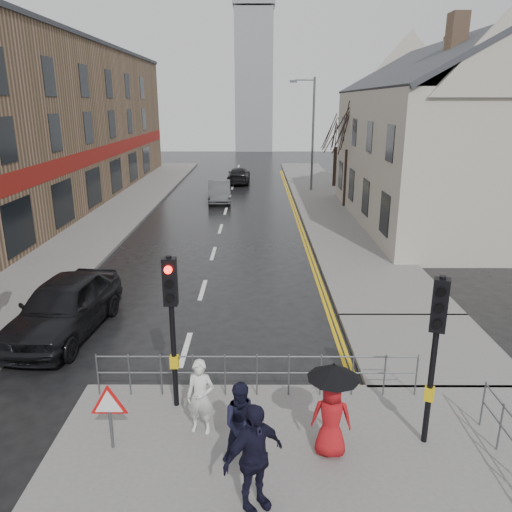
{
  "coord_description": "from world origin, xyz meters",
  "views": [
    {
      "loc": [
        1.95,
        -9.21,
        6.44
      ],
      "look_at": [
        1.92,
        5.3,
        1.96
      ],
      "focal_mm": 35.0,
      "sensor_mm": 36.0,
      "label": 1
    }
  ],
  "objects_px": {
    "pedestrian_b": "(243,423)",
    "pedestrian_with_umbrella": "(332,403)",
    "pedestrian_d": "(254,458)",
    "car_parked": "(64,307)",
    "pedestrian_a": "(200,397)",
    "car_mid": "(219,191)"
  },
  "relations": [
    {
      "from": "pedestrian_with_umbrella",
      "to": "car_mid",
      "type": "relative_size",
      "value": 0.44
    },
    {
      "from": "pedestrian_b",
      "to": "car_mid",
      "type": "xyz_separation_m",
      "value": [
        -2.3,
        25.63,
        -0.23
      ]
    },
    {
      "from": "car_parked",
      "to": "car_mid",
      "type": "bearing_deg",
      "value": 87.54
    },
    {
      "from": "pedestrian_b",
      "to": "car_mid",
      "type": "bearing_deg",
      "value": 87.99
    },
    {
      "from": "car_parked",
      "to": "car_mid",
      "type": "xyz_separation_m",
      "value": [
        3.0,
        20.09,
        -0.14
      ]
    },
    {
      "from": "car_parked",
      "to": "pedestrian_b",
      "type": "bearing_deg",
      "value": -40.21
    },
    {
      "from": "pedestrian_d",
      "to": "car_parked",
      "type": "xyz_separation_m",
      "value": [
        -5.5,
        6.67,
        -0.26
      ]
    },
    {
      "from": "pedestrian_a",
      "to": "pedestrian_b",
      "type": "xyz_separation_m",
      "value": [
        0.86,
        -0.83,
        0.0
      ]
    },
    {
      "from": "pedestrian_with_umbrella",
      "to": "car_parked",
      "type": "distance_m",
      "value": 8.75
    },
    {
      "from": "pedestrian_b",
      "to": "pedestrian_with_umbrella",
      "type": "relative_size",
      "value": 0.84
    },
    {
      "from": "pedestrian_b",
      "to": "car_parked",
      "type": "relative_size",
      "value": 0.32
    },
    {
      "from": "pedestrian_with_umbrella",
      "to": "car_mid",
      "type": "distance_m",
      "value": 25.75
    },
    {
      "from": "pedestrian_a",
      "to": "pedestrian_with_umbrella",
      "type": "relative_size",
      "value": 0.83
    },
    {
      "from": "pedestrian_a",
      "to": "pedestrian_d",
      "type": "relative_size",
      "value": 0.82
    },
    {
      "from": "pedestrian_a",
      "to": "pedestrian_b",
      "type": "relative_size",
      "value": 0.99
    },
    {
      "from": "pedestrian_a",
      "to": "car_parked",
      "type": "relative_size",
      "value": 0.32
    },
    {
      "from": "pedestrian_with_umbrella",
      "to": "car_mid",
      "type": "bearing_deg",
      "value": 98.75
    },
    {
      "from": "pedestrian_a",
      "to": "pedestrian_d",
      "type": "bearing_deg",
      "value": -50.36
    },
    {
      "from": "pedestrian_d",
      "to": "car_parked",
      "type": "height_order",
      "value": "pedestrian_d"
    },
    {
      "from": "pedestrian_b",
      "to": "pedestrian_d",
      "type": "bearing_deg",
      "value": -87.13
    },
    {
      "from": "car_mid",
      "to": "car_parked",
      "type": "bearing_deg",
      "value": -102.71
    },
    {
      "from": "pedestrian_d",
      "to": "pedestrian_with_umbrella",
      "type": "bearing_deg",
      "value": 6.44
    }
  ]
}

